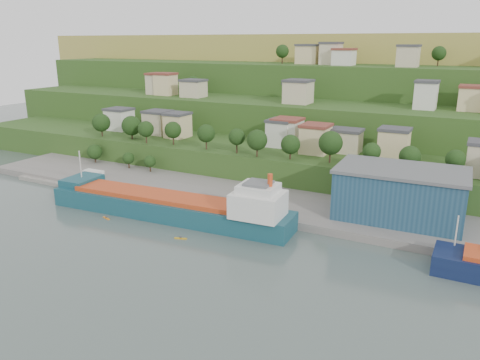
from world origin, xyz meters
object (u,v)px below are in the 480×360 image
Objects in this scene: cargo_ship_near at (175,208)px; warehouse at (400,193)px; kayak_orange at (106,218)px; caravan at (94,175)px.

warehouse is (52.50, 22.20, 5.63)m from cargo_ship_near.
kayak_orange is (-15.87, -8.56, -2.60)m from cargo_ship_near.
warehouse is 75.42m from kayak_orange.
caravan is at bearing 158.08° from kayak_orange.
cargo_ship_near is 57.28m from warehouse.
cargo_ship_near is at bearing 47.16° from kayak_orange.
kayak_orange is at bearing -41.61° from caravan.
kayak_orange is at bearing -157.68° from warehouse.
kayak_orange is (25.80, -22.22, -2.59)m from caravan.
caravan is at bearing -176.72° from warehouse.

